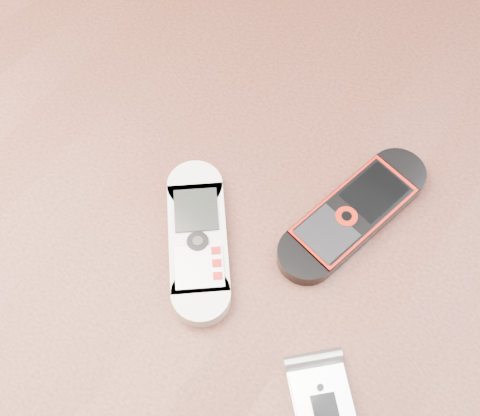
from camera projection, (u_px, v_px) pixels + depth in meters
The scene contains 5 objects.
ground at pixel (238, 395), 1.25m from camera, with size 4.00×4.00×0.00m, color #472B19.
table at pixel (236, 258), 0.68m from camera, with size 1.20×0.80×0.75m.
nokia_white at pixel (198, 239), 0.57m from camera, with size 0.05×0.15×0.02m, color beige.
nokia_black_red at pixel (353, 214), 0.58m from camera, with size 0.05×0.17×0.02m, color black.
motorola_razr at pixel (325, 411), 0.50m from camera, with size 0.05×0.09×0.01m, color silver.
Camera 1 is at (0.16, -0.22, 1.27)m, focal length 50.00 mm.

